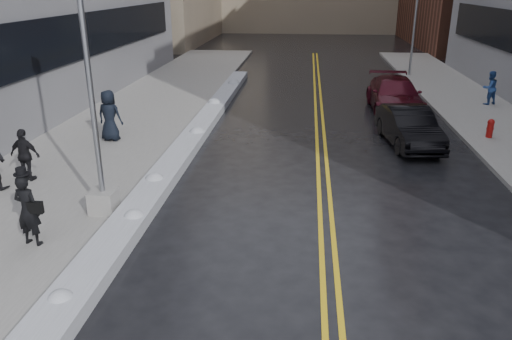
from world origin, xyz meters
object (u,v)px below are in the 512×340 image
(lamppost, at_px, (95,124))
(car_maroon, at_px, (395,95))
(pedestrian_d, at_px, (25,155))
(fire_hydrant, at_px, (490,127))
(car_black, at_px, (409,127))
(pedestrian_c, at_px, (109,116))
(pedestrian_east, at_px, (490,88))
(traffic_signal, at_px, (415,23))
(pedestrian_fedora, at_px, (28,210))

(lamppost, relative_size, car_maroon, 1.40)
(lamppost, distance_m, pedestrian_d, 4.01)
(fire_hydrant, distance_m, car_black, 3.36)
(pedestrian_c, xyz_separation_m, pedestrian_east, (16.25, 7.66, -0.15))
(fire_hydrant, bearing_deg, car_maroon, 124.20)
(pedestrian_east, bearing_deg, pedestrian_c, 2.45)
(car_maroon, bearing_deg, pedestrian_east, 16.68)
(pedestrian_c, relative_size, car_black, 0.44)
(traffic_signal, height_order, pedestrian_c, traffic_signal)
(car_maroon, bearing_deg, car_black, -93.17)
(lamppost, height_order, fire_hydrant, lamppost)
(traffic_signal, bearing_deg, pedestrian_fedora, -118.23)
(pedestrian_c, bearing_deg, car_maroon, -143.17)
(fire_hydrant, bearing_deg, lamppost, -146.96)
(car_black, bearing_deg, lamppost, -148.82)
(pedestrian_fedora, xyz_separation_m, car_black, (10.04, 8.97, -0.29))
(traffic_signal, bearing_deg, fire_hydrant, -87.95)
(lamppost, distance_m, car_black, 11.68)
(pedestrian_d, bearing_deg, car_maroon, -133.52)
(car_black, bearing_deg, pedestrian_east, 45.72)
(pedestrian_fedora, relative_size, pedestrian_east, 1.05)
(lamppost, xyz_separation_m, car_maroon, (9.33, 12.37, -1.74))
(pedestrian_c, bearing_deg, pedestrian_east, -146.36)
(car_black, distance_m, car_maroon, 5.22)
(fire_hydrant, bearing_deg, pedestrian_d, -158.52)
(traffic_signal, bearing_deg, pedestrian_east, -74.38)
(lamppost, bearing_deg, pedestrian_fedora, -118.49)
(pedestrian_d, distance_m, car_maroon, 16.28)
(pedestrian_fedora, relative_size, car_black, 0.39)
(car_black, xyz_separation_m, car_maroon, (0.27, 5.21, 0.07))
(fire_hydrant, relative_size, car_maroon, 0.13)
(pedestrian_c, xyz_separation_m, car_black, (11.22, 1.00, -0.39))
(pedestrian_c, height_order, car_maroon, pedestrian_c)
(pedestrian_d, height_order, car_black, pedestrian_d)
(fire_hydrant, xyz_separation_m, pedestrian_d, (-15.45, -6.08, 0.41))
(traffic_signal, distance_m, pedestrian_fedora, 27.13)
(pedestrian_c, xyz_separation_m, pedestrian_d, (-0.99, -4.24, -0.16))
(lamppost, distance_m, car_maroon, 15.59)
(pedestrian_fedora, xyz_separation_m, pedestrian_c, (-1.18, 7.97, 0.11))
(traffic_signal, distance_m, car_black, 15.33)
(pedestrian_c, relative_size, pedestrian_east, 1.18)
(pedestrian_d, bearing_deg, traffic_signal, -120.15)
(traffic_signal, xyz_separation_m, pedestrian_d, (-14.95, -20.08, -2.45))
(pedestrian_fedora, bearing_deg, fire_hydrant, -133.79)
(lamppost, bearing_deg, traffic_signal, 61.79)
(fire_hydrant, xyz_separation_m, traffic_signal, (-0.50, 14.00, 2.85))
(pedestrian_east, relative_size, car_black, 0.37)
(traffic_signal, relative_size, pedestrian_d, 3.72)
(pedestrian_fedora, bearing_deg, pedestrian_c, -71.83)
(traffic_signal, relative_size, pedestrian_c, 3.12)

